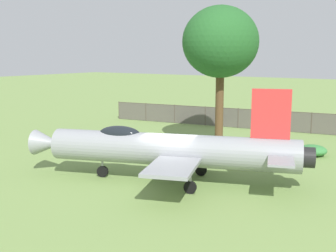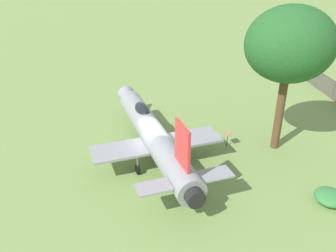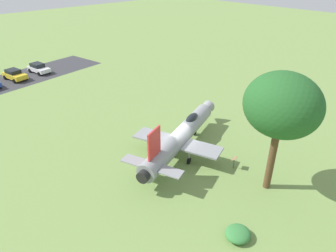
# 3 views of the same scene
# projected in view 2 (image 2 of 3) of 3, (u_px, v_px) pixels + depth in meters

# --- Properties ---
(ground_plane) EXTENTS (200.00, 200.00, 0.00)m
(ground_plane) POSITION_uv_depth(u_px,v_px,m) (154.00, 159.00, 23.76)
(ground_plane) COLOR #75934C
(display_jet) EXTENTS (8.46, 13.98, 4.81)m
(display_jet) POSITION_uv_depth(u_px,v_px,m) (151.00, 133.00, 23.29)
(display_jet) COLOR gray
(display_jet) RESTS_ON ground_plane
(shade_tree) EXTENTS (5.58, 4.90, 9.57)m
(shade_tree) POSITION_uv_depth(u_px,v_px,m) (288.00, 45.00, 21.90)
(shade_tree) COLOR brown
(shade_tree) RESTS_ON ground_plane
(shrub_near_fence) EXTENTS (1.63, 1.74, 0.70)m
(shrub_near_fence) POSITION_uv_depth(u_px,v_px,m) (328.00, 197.00, 19.72)
(shrub_near_fence) COLOR #387F3D
(shrub_near_fence) RESTS_ON ground_plane
(info_plaque) EXTENTS (0.59, 0.70, 1.14)m
(info_plaque) POSITION_uv_depth(u_px,v_px,m) (226.00, 135.00, 24.88)
(info_plaque) COLOR #333333
(info_plaque) RESTS_ON ground_plane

